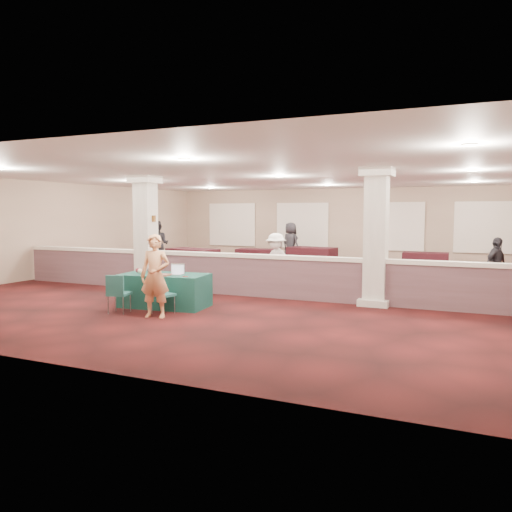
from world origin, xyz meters
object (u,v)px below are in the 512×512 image
at_px(far_table_front_center, 366,271).
at_px(far_table_back_left, 257,257).
at_px(attendee_c, 496,266).
at_px(far_table_front_left, 193,259).
at_px(far_table_back_center, 312,257).
at_px(conf_chair_side, 117,291).
at_px(attendee_a, 158,244).
at_px(far_table_back_right, 425,261).
at_px(attendee_d, 291,243).
at_px(attendee_b, 276,261).
at_px(near_table, 165,290).
at_px(woman, 155,276).
at_px(conf_chair_main, 160,291).
at_px(far_table_front_right, 428,278).

distance_m(far_table_front_center, far_table_back_left, 6.01).
bearing_deg(far_table_back_left, attendee_c, -24.85).
relative_size(far_table_front_left, far_table_back_center, 1.05).
height_order(conf_chair_side, far_table_front_left, conf_chair_side).
xyz_separation_m(conf_chair_side, attendee_a, (-4.52, 7.96, 0.42)).
bearing_deg(attendee_c, far_table_back_right, 56.09).
bearing_deg(far_table_back_right, attendee_a, -161.55).
distance_m(far_table_back_left, far_table_back_right, 6.61).
distance_m(far_table_front_left, attendee_d, 4.38).
bearing_deg(far_table_back_left, attendee_b, -61.29).
height_order(far_table_back_center, far_table_back_right, far_table_back_center).
bearing_deg(far_table_back_right, near_table, -115.27).
bearing_deg(attendee_b, far_table_back_left, 134.33).
height_order(far_table_front_left, far_table_back_left, far_table_front_left).
relative_size(far_table_front_center, attendee_b, 1.03).
bearing_deg(conf_chair_side, attendee_c, 26.87).
relative_size(near_table, woman, 1.14).
distance_m(conf_chair_main, far_table_back_left, 10.23).
bearing_deg(conf_chair_side, woman, -12.65).
xyz_separation_m(near_table, far_table_back_center, (0.45, 9.77, 0.00)).
xyz_separation_m(woman, far_table_back_center, (-0.05, 10.83, -0.48)).
bearing_deg(attendee_b, attendee_a, 168.52).
xyz_separation_m(near_table, attendee_d, (-0.58, 10.07, 0.50)).
relative_size(far_table_front_center, far_table_back_left, 0.98).
bearing_deg(far_table_back_center, attendee_c, -34.92).
bearing_deg(woman, attendee_d, 84.11).
bearing_deg(near_table, far_table_front_right, 37.65).
distance_m(conf_chair_main, far_table_front_right, 7.64).
height_order(near_table, woman, woman).
relative_size(conf_chair_side, far_table_front_center, 0.52).
bearing_deg(far_table_front_left, far_table_front_center, -4.58).
distance_m(conf_chair_main, attendee_d, 10.88).
height_order(near_table, attendee_a, attendee_a).
bearing_deg(far_table_front_left, conf_chair_side, -70.10).
height_order(far_table_back_left, attendee_a, attendee_a).
height_order(woman, far_table_back_right, woman).
bearing_deg(attendee_d, far_table_front_right, 164.09).
height_order(near_table, attendee_d, attendee_d).
height_order(far_table_front_center, attendee_b, attendee_b).
distance_m(conf_chair_main, attendee_a, 9.38).
bearing_deg(far_table_front_right, far_table_back_center, 136.17).
height_order(conf_chair_side, attendee_c, attendee_c).
relative_size(near_table, far_table_front_center, 1.22).
distance_m(far_table_front_right, far_table_back_center, 6.79).
distance_m(far_table_front_left, attendee_b, 5.50).
relative_size(conf_chair_main, attendee_a, 0.45).
distance_m(conf_chair_main, far_table_front_left, 8.29).
relative_size(far_table_back_left, attendee_a, 0.90).
relative_size(far_table_front_right, attendee_b, 1.11).
relative_size(near_table, far_table_front_left, 1.00).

